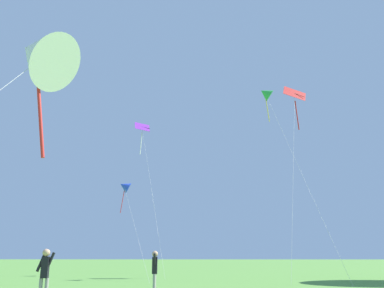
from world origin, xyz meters
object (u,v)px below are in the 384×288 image
object	(u,v)px
person_with_spool	(155,269)
kite_green_small	(266,94)
kite_red_high	(295,102)
person_near_tree	(45,272)
kite_blue_delta	(124,186)
kite_white_distant	(40,55)
kite_purple_streamer	(142,134)

from	to	relation	value
person_with_spool	kite_green_small	bearing A→B (deg)	65.64
kite_red_high	person_near_tree	distance (m)	27.79
kite_blue_delta	person_near_tree	distance (m)	23.73
kite_white_distant	kite_green_small	xyz separation A→B (m)	(9.19, 22.14, 7.41)
kite_blue_delta	kite_red_high	world-z (taller)	kite_red_high
kite_white_distant	kite_red_high	world-z (taller)	kite_red_high
kite_purple_streamer	person_with_spool	bearing A→B (deg)	-78.75
kite_blue_delta	kite_white_distant	distance (m)	26.31
kite_green_small	kite_red_high	xyz separation A→B (m)	(2.79, 2.14, 0.03)
kite_red_high	kite_green_small	bearing A→B (deg)	-142.50
kite_green_small	kite_red_high	distance (m)	3.52
kite_blue_delta	kite_green_small	bearing A→B (deg)	-18.36
kite_green_small	person_with_spool	world-z (taller)	kite_green_small
kite_purple_streamer	kite_green_small	xyz separation A→B (m)	(10.94, -5.77, 1.64)
kite_purple_streamer	kite_blue_delta	world-z (taller)	kite_purple_streamer
kite_red_high	kite_blue_delta	bearing A→B (deg)	172.86
kite_white_distant	person_near_tree	world-z (taller)	kite_white_distant
kite_green_small	kite_white_distant	bearing A→B (deg)	-112.54
kite_white_distant	person_with_spool	distance (m)	9.52
kite_purple_streamer	kite_red_high	bearing A→B (deg)	-14.81
kite_purple_streamer	kite_white_distant	bearing A→B (deg)	-86.41
person_with_spool	person_near_tree	world-z (taller)	person_near_tree
kite_white_distant	kite_green_small	world-z (taller)	kite_green_small
kite_blue_delta	kite_red_high	bearing A→B (deg)	-7.14
kite_blue_delta	kite_green_small	world-z (taller)	kite_green_small
kite_green_small	kite_blue_delta	bearing A→B (deg)	161.64
kite_red_high	kite_white_distant	bearing A→B (deg)	-116.26
kite_blue_delta	person_with_spool	bearing A→B (deg)	-74.52
kite_green_small	person_near_tree	xyz separation A→B (m)	(-9.84, -18.74, -13.25)
kite_purple_streamer	kite_red_high	distance (m)	14.30
kite_blue_delta	person_near_tree	xyz separation A→B (m)	(2.23, -22.75, -6.37)
kite_purple_streamer	person_near_tree	distance (m)	27.15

